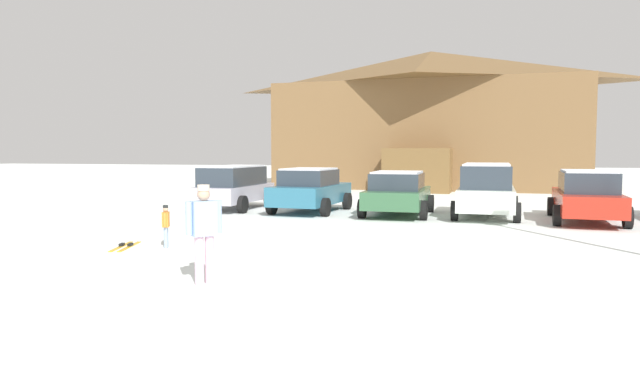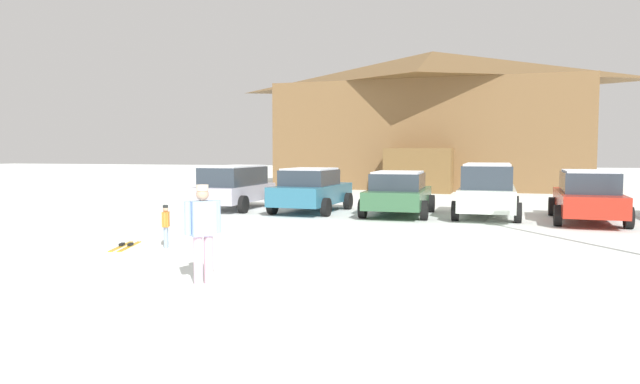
% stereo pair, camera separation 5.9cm
% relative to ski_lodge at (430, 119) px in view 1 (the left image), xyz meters
% --- Properties ---
extents(ground, '(160.00, 160.00, 0.00)m').
position_rel_ski_lodge_xyz_m(ground, '(-1.18, -31.00, -4.30)').
color(ground, white).
extents(ski_lodge, '(18.74, 11.97, 8.52)m').
position_rel_ski_lodge_xyz_m(ski_lodge, '(0.00, 0.00, 0.00)').
color(ski_lodge, brown).
rests_on(ski_lodge, ground).
extents(parked_silver_wagon, '(2.09, 4.17, 1.68)m').
position_rel_ski_lodge_xyz_m(parked_silver_wagon, '(-5.88, -16.82, -3.40)').
color(parked_silver_wagon, silver).
rests_on(parked_silver_wagon, ground).
extents(parked_teal_hatchback, '(2.41, 4.26, 1.61)m').
position_rel_ski_lodge_xyz_m(parked_teal_hatchback, '(-2.75, -16.94, -3.48)').
color(parked_teal_hatchback, teal).
rests_on(parked_teal_hatchback, ground).
extents(parked_green_coupe, '(2.26, 4.12, 1.54)m').
position_rel_ski_lodge_xyz_m(parked_green_coupe, '(0.49, -17.15, -3.52)').
color(parked_green_coupe, '#356540').
rests_on(parked_green_coupe, ground).
extents(parked_white_suv, '(2.18, 4.50, 1.82)m').
position_rel_ski_lodge_xyz_m(parked_white_suv, '(3.45, -16.87, -3.34)').
color(parked_white_suv, white).
rests_on(parked_white_suv, ground).
extents(parked_red_sedan, '(2.27, 4.84, 1.64)m').
position_rel_ski_lodge_xyz_m(parked_red_sedan, '(6.48, -17.34, -3.48)').
color(parked_red_sedan, '#B1291B').
rests_on(parked_red_sedan, ground).
extents(skier_child_in_orange_jacket, '(0.22, 0.35, 0.99)m').
position_rel_ski_lodge_xyz_m(skier_child_in_orange_jacket, '(-3.65, -25.36, -3.74)').
color(skier_child_in_orange_jacket, '#96B0D1').
rests_on(skier_child_in_orange_jacket, ground).
extents(skier_adult_in_blue_parka, '(0.46, 0.48, 1.67)m').
position_rel_ski_lodge_xyz_m(skier_adult_in_blue_parka, '(-1.10, -28.38, -3.36)').
color(skier_adult_in_blue_parka, silver).
rests_on(skier_adult_in_blue_parka, ground).
extents(pair_of_skis, '(0.66, 1.42, 0.08)m').
position_rel_ski_lodge_xyz_m(pair_of_skis, '(-4.63, -25.51, -4.28)').
color(pair_of_skis, gold).
rests_on(pair_of_skis, ground).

